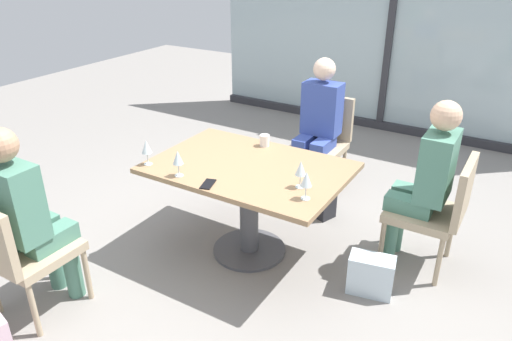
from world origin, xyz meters
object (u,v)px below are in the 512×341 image
(dining_table_main, at_px, (249,186))
(wine_glass_2, at_px, (146,147))
(cell_phone_on_table, at_px, (208,184))
(person_near_window, at_px, (319,121))
(chair_far_right, at_px, (437,207))
(wine_glass_0, at_px, (306,180))
(chair_near_window, at_px, (322,138))
(handbag_1, at_px, (318,199))
(wine_glass_3, at_px, (178,158))
(person_front_left, at_px, (27,212))
(handbag_0, at_px, (371,275))
(wine_glass_1, at_px, (301,169))
(chair_front_left, at_px, (17,250))
(coffee_cup, at_px, (265,140))
(person_far_right, at_px, (426,178))

(dining_table_main, xyz_separation_m, wine_glass_2, (-0.63, -0.35, 0.30))
(wine_glass_2, xyz_separation_m, cell_phone_on_table, (0.56, -0.04, -0.13))
(dining_table_main, distance_m, person_near_window, 1.21)
(chair_far_right, distance_m, cell_phone_on_table, 1.60)
(wine_glass_0, xyz_separation_m, wine_glass_2, (-1.19, -0.12, 0.00))
(wine_glass_0, bearing_deg, cell_phone_on_table, -166.01)
(chair_near_window, distance_m, wine_glass_2, 1.82)
(chair_near_window, bearing_deg, wine_glass_0, -70.13)
(wine_glass_2, bearing_deg, handbag_1, 53.93)
(handbag_1, bearing_deg, wine_glass_3, -93.90)
(wine_glass_2, distance_m, handbag_1, 1.60)
(chair_far_right, height_order, wine_glass_2, wine_glass_2)
(person_front_left, xyz_separation_m, handbag_0, (1.78, 1.22, -0.56))
(person_front_left, xyz_separation_m, cell_phone_on_table, (0.75, 0.81, 0.03))
(wine_glass_0, relative_size, wine_glass_2, 1.00)
(wine_glass_1, relative_size, wine_glass_2, 1.00)
(dining_table_main, relative_size, wine_glass_3, 7.47)
(person_front_left, bearing_deg, cell_phone_on_table, 47.18)
(chair_front_left, bearing_deg, wine_glass_2, 78.36)
(dining_table_main, height_order, chair_front_left, chair_front_left)
(chair_far_right, height_order, cell_phone_on_table, chair_far_right)
(dining_table_main, relative_size, person_near_window, 1.10)
(wine_glass_2, xyz_separation_m, coffee_cup, (0.54, 0.73, -0.09))
(chair_near_window, height_order, person_far_right, person_far_right)
(wine_glass_1, xyz_separation_m, wine_glass_2, (-1.09, -0.24, 0.00))
(chair_far_right, relative_size, handbag_0, 2.90)
(chair_far_right, relative_size, wine_glass_0, 4.70)
(chair_front_left, xyz_separation_m, person_front_left, (0.00, 0.11, 0.20))
(person_front_left, bearing_deg, person_near_window, 71.06)
(person_near_window, xyz_separation_m, person_front_left, (-0.83, -2.41, 0.00))
(chair_front_left, height_order, wine_glass_0, wine_glass_0)
(chair_far_right, bearing_deg, wine_glass_2, -154.76)
(chair_far_right, xyz_separation_m, cell_phone_on_table, (-1.30, -0.91, 0.24))
(handbag_0, bearing_deg, dining_table_main, 169.72)
(chair_front_left, bearing_deg, person_far_right, 43.35)
(wine_glass_1, relative_size, coffee_cup, 2.06)
(wine_glass_1, bearing_deg, handbag_0, 14.24)
(chair_front_left, relative_size, handbag_0, 2.90)
(person_front_left, distance_m, wine_glass_3, 0.98)
(wine_glass_1, bearing_deg, wine_glass_2, -167.47)
(wine_glass_2, xyz_separation_m, handbag_0, (1.59, 0.37, -0.72))
(cell_phone_on_table, relative_size, handbag_1, 0.48)
(dining_table_main, distance_m, wine_glass_3, 0.58)
(person_near_window, distance_m, wine_glass_2, 1.69)
(chair_near_window, height_order, wine_glass_3, wine_glass_3)
(wine_glass_3, height_order, cell_phone_on_table, wine_glass_3)
(coffee_cup, bearing_deg, person_far_right, 6.87)
(chair_front_left, height_order, handbag_0, chair_front_left)
(person_near_window, relative_size, cell_phone_on_table, 8.75)
(wine_glass_0, bearing_deg, handbag_0, 31.89)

